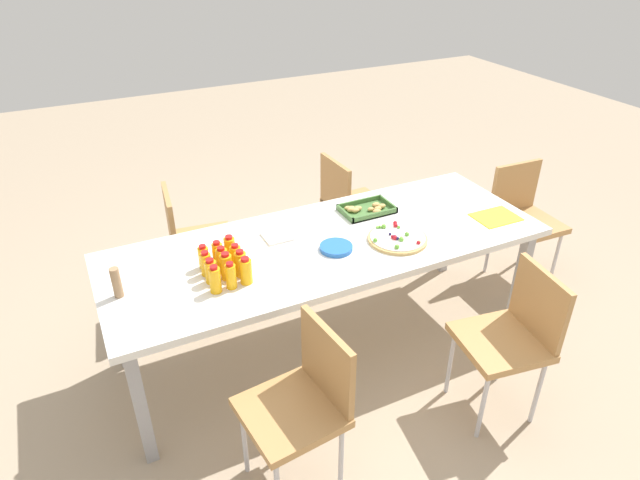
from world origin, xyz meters
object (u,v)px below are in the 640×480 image
(chair_near_left, at_px, (304,398))
(juice_bottle_6, at_px, (206,264))
(juice_bottle_4, at_px, (226,267))
(juice_bottle_9, at_px, (204,257))
(party_table, at_px, (328,250))
(juice_bottle_7, at_px, (222,260))
(chair_end, at_px, (522,213))
(juice_bottle_8, at_px, (236,257))
(juice_bottle_3, at_px, (211,271))
(fruit_pizza, at_px, (397,238))
(chair_far_right, at_px, (349,201))
(juice_bottle_5, at_px, (241,264))
(plate_stack, at_px, (336,248))
(chair_near_right, at_px, (514,331))
(juice_bottle_10, at_px, (218,254))
(napkin_stack, at_px, (277,236))
(juice_bottle_1, at_px, (231,276))
(juice_bottle_11, at_px, (230,249))
(snack_tray, at_px, (366,209))
(juice_bottle_2, at_px, (246,271))
(paper_folder, at_px, (496,217))
(chair_far_left, at_px, (192,237))
(cardboard_tube, at_px, (117,283))
(juice_bottle_0, at_px, (215,280))

(chair_near_left, distance_m, juice_bottle_6, 0.83)
(juice_bottle_4, relative_size, juice_bottle_9, 1.11)
(party_table, bearing_deg, juice_bottle_7, -177.17)
(juice_bottle_7, relative_size, juice_bottle_9, 1.07)
(chair_end, distance_m, juice_bottle_9, 2.28)
(party_table, bearing_deg, juice_bottle_8, -177.18)
(juice_bottle_3, relative_size, fruit_pizza, 0.40)
(chair_far_right, distance_m, juice_bottle_5, 1.47)
(juice_bottle_9, bearing_deg, plate_stack, -11.71)
(chair_near_right, distance_m, fruit_pizza, 0.77)
(chair_end, relative_size, juice_bottle_5, 5.77)
(juice_bottle_10, xyz_separation_m, napkin_stack, (0.37, 0.12, -0.06))
(plate_stack, bearing_deg, juice_bottle_1, -172.08)
(juice_bottle_5, height_order, juice_bottle_8, juice_bottle_5)
(party_table, height_order, chair_end, chair_end)
(juice_bottle_11, bearing_deg, snack_tray, 9.94)
(chair_far_right, bearing_deg, party_table, -38.33)
(chair_far_right, xyz_separation_m, plate_stack, (-0.58, -0.90, 0.25))
(chair_end, bearing_deg, snack_tray, -2.76)
(juice_bottle_1, relative_size, plate_stack, 0.79)
(plate_stack, bearing_deg, juice_bottle_2, -171.74)
(party_table, xyz_separation_m, juice_bottle_2, (-0.53, -0.18, 0.13))
(juice_bottle_1, distance_m, juice_bottle_7, 0.16)
(juice_bottle_1, height_order, juice_bottle_7, same)
(napkin_stack, height_order, paper_folder, napkin_stack)
(napkin_stack, xyz_separation_m, paper_folder, (1.26, -0.35, -0.00))
(juice_bottle_6, relative_size, snack_tray, 0.43)
(party_table, relative_size, juice_bottle_3, 18.52)
(snack_tray, distance_m, paper_folder, 0.77)
(juice_bottle_1, xyz_separation_m, juice_bottle_11, (0.07, 0.24, 0.00))
(juice_bottle_7, relative_size, napkin_stack, 0.94)
(paper_folder, bearing_deg, juice_bottle_9, 172.11)
(juice_bottle_3, bearing_deg, chair_near_right, -29.51)
(juice_bottle_6, distance_m, juice_bottle_8, 0.15)
(chair_far_left, distance_m, juice_bottle_8, 0.87)
(juice_bottle_11, bearing_deg, juice_bottle_9, -175.92)
(juice_bottle_2, distance_m, juice_bottle_3, 0.17)
(juice_bottle_9, distance_m, snack_tray, 1.06)
(party_table, distance_m, juice_bottle_5, 0.56)
(juice_bottle_1, height_order, cardboard_tube, cardboard_tube)
(chair_near_left, distance_m, fruit_pizza, 1.08)
(chair_far_left, bearing_deg, juice_bottle_0, 0.36)
(chair_near_left, height_order, juice_bottle_10, juice_bottle_10)
(chair_end, height_order, napkin_stack, chair_end)
(chair_near_left, bearing_deg, cardboard_tube, 32.78)
(juice_bottle_1, bearing_deg, napkin_stack, 42.44)
(juice_bottle_6, relative_size, juice_bottle_10, 1.01)
(juice_bottle_4, xyz_separation_m, napkin_stack, (0.37, 0.26, -0.06))
(juice_bottle_3, distance_m, juice_bottle_10, 0.16)
(chair_near_left, relative_size, fruit_pizza, 2.51)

